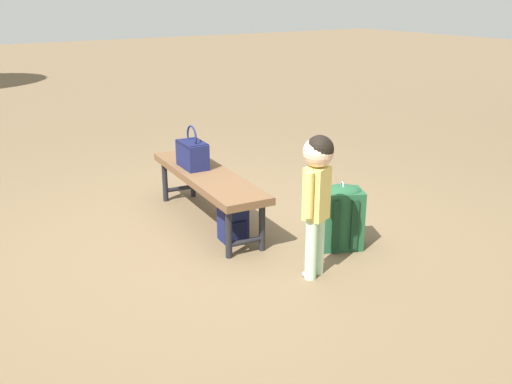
% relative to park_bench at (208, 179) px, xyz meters
% --- Properties ---
extents(ground_plane, '(40.00, 40.00, 0.00)m').
position_rel_park_bench_xyz_m(ground_plane, '(0.44, -0.13, -0.39)').
color(ground_plane, brown).
rests_on(ground_plane, ground).
extents(park_bench, '(1.63, 0.54, 0.45)m').
position_rel_park_bench_xyz_m(park_bench, '(0.00, 0.00, 0.00)').
color(park_bench, brown).
rests_on(park_bench, ground).
extents(handbag, '(0.33, 0.20, 0.37)m').
position_rel_park_bench_xyz_m(handbag, '(-0.21, -0.03, 0.18)').
color(handbag, '#191E4C').
rests_on(handbag, park_bench).
extents(child_standing, '(0.20, 0.26, 1.01)m').
position_rel_park_bench_xyz_m(child_standing, '(1.26, 0.15, 0.28)').
color(child_standing, '#B2D8B2').
rests_on(child_standing, ground).
extents(backpack_large, '(0.35, 0.38, 0.53)m').
position_rel_park_bench_xyz_m(backpack_large, '(0.98, 0.62, -0.13)').
color(backpack_large, '#1E4C2D').
rests_on(backpack_large, ground).
extents(backpack_small, '(0.21, 0.23, 0.36)m').
position_rel_park_bench_xyz_m(backpack_small, '(0.42, -0.00, -0.21)').
color(backpack_small, '#191E4C').
rests_on(backpack_small, ground).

